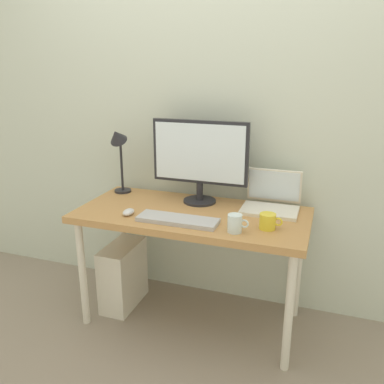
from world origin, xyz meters
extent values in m
plane|color=gray|center=(0.00, 0.00, 0.00)|extent=(6.00, 6.00, 0.00)
cube|color=silver|center=(0.00, 0.37, 1.30)|extent=(4.40, 0.04, 2.60)
cube|color=#B7844C|center=(0.00, 0.00, 0.69)|extent=(1.32, 0.62, 0.04)
cylinder|color=silver|center=(-0.60, -0.25, 0.34)|extent=(0.04, 0.04, 0.67)
cylinder|color=silver|center=(0.60, -0.25, 0.34)|extent=(0.04, 0.04, 0.67)
cylinder|color=silver|center=(-0.60, 0.25, 0.34)|extent=(0.04, 0.04, 0.67)
cylinder|color=silver|center=(0.60, 0.25, 0.34)|extent=(0.04, 0.04, 0.67)
cylinder|color=#232328|center=(-0.01, 0.18, 0.72)|extent=(0.20, 0.20, 0.01)
cylinder|color=#232328|center=(-0.01, 0.18, 0.78)|extent=(0.04, 0.04, 0.11)
cube|color=#232328|center=(-0.01, 0.18, 1.02)|extent=(0.59, 0.03, 0.38)
cube|color=white|center=(-0.01, 0.16, 1.02)|extent=(0.55, 0.01, 0.34)
cube|color=silver|center=(0.42, 0.14, 0.72)|extent=(0.32, 0.22, 0.02)
cube|color=silver|center=(0.42, 0.27, 0.83)|extent=(0.32, 0.06, 0.21)
cube|color=white|center=(0.42, 0.27, 0.84)|extent=(0.30, 0.04, 0.18)
cylinder|color=#232328|center=(-0.56, 0.21, 0.72)|extent=(0.11, 0.11, 0.01)
cylinder|color=#232328|center=(-0.56, 0.21, 0.89)|extent=(0.02, 0.02, 0.34)
cone|color=#232328|center=(-0.56, 0.17, 1.09)|extent=(0.11, 0.14, 0.13)
cube|color=#B2B2B7|center=(-0.02, -0.17, 0.72)|extent=(0.44, 0.14, 0.02)
ellipsoid|color=silver|center=(-0.32, -0.16, 0.73)|extent=(0.06, 0.09, 0.03)
cylinder|color=yellow|center=(0.45, -0.11, 0.75)|extent=(0.08, 0.08, 0.08)
torus|color=yellow|center=(0.50, -0.11, 0.76)|extent=(0.05, 0.01, 0.05)
cylinder|color=silver|center=(0.30, -0.20, 0.76)|extent=(0.07, 0.07, 0.09)
torus|color=silver|center=(0.35, -0.20, 0.76)|extent=(0.05, 0.01, 0.05)
cube|color=silver|center=(-0.48, 0.01, 0.21)|extent=(0.18, 0.36, 0.42)
camera|label=1|loc=(0.72, -2.05, 1.52)|focal=37.69mm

